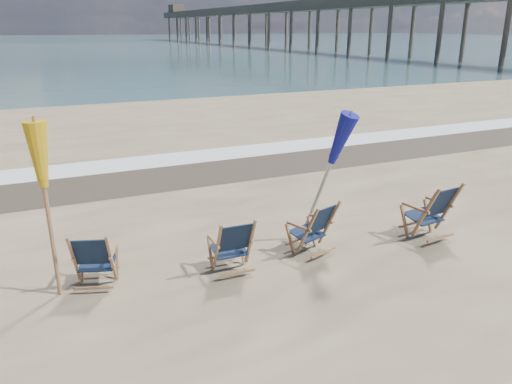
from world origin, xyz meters
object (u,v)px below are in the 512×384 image
beach_chair_0 (111,260)px  umbrella_yellow (41,165)px  beach_chair_3 (449,209)px  fishing_pier (283,20)px  umbrella_blue (324,138)px  beach_chair_1 (251,244)px  beach_chair_2 (329,225)px

beach_chair_0 → umbrella_yellow: umbrella_yellow is taller
beach_chair_3 → umbrella_yellow: 6.49m
beach_chair_3 → fishing_pier: 81.04m
umbrella_yellow → umbrella_blue: umbrella_blue is taller
beach_chair_3 → fishing_pier: size_ratio=0.01×
beach_chair_1 → umbrella_blue: (1.48, 0.44, 1.39)m
beach_chair_0 → fishing_pier: 83.11m
beach_chair_0 → umbrella_yellow: 1.57m
umbrella_yellow → fishing_pier: fishing_pier is taller
umbrella_blue → fishing_pier: bearing=62.9°
beach_chair_3 → umbrella_yellow: (-6.31, 0.78, 1.30)m
fishing_pier → umbrella_yellow: bearing=-119.7°
beach_chair_2 → fishing_pier: fishing_pier is taller
umbrella_yellow → beach_chair_0: bearing=-16.4°
beach_chair_2 → fishing_pier: bearing=-134.6°
beach_chair_0 → beach_chair_1: size_ratio=0.97×
beach_chair_0 → fishing_pier: fishing_pier is taller
beach_chair_2 → fishing_pier: 81.66m
beach_chair_1 → umbrella_blue: umbrella_blue is taller
beach_chair_1 → umbrella_yellow: umbrella_yellow is taller
beach_chair_0 → umbrella_blue: (3.44, 0.11, 1.40)m
beach_chair_2 → fishing_pier: size_ratio=0.01×
fishing_pier → beach_chair_0: bearing=-119.2°
beach_chair_0 → beach_chair_3: bearing=-166.5°
beach_chair_0 → fishing_pier: (40.50, 72.45, 4.21)m
umbrella_yellow → umbrella_blue: (4.15, -0.10, 0.01)m
umbrella_blue → fishing_pier: (37.06, 72.34, 2.81)m
umbrella_blue → fishing_pier: 81.33m
umbrella_yellow → umbrella_blue: size_ratio=1.00×
beach_chair_1 → beach_chair_3: size_ratio=0.86×
beach_chair_0 → umbrella_yellow: bearing=2.9°
umbrella_yellow → beach_chair_2: bearing=-5.5°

